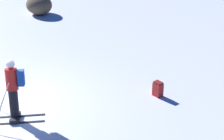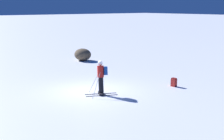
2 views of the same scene
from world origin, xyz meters
TOP-DOWN VIEW (x-y plane):
  - ground_plane at (0.00, 0.00)m, footprint 300.00×300.00m
  - skier at (0.75, 0.10)m, footprint 1.40×1.69m
  - spare_backpack at (2.07, 4.32)m, footprint 0.32×0.24m
  - exposed_boulder_0 at (-8.59, 5.00)m, footprint 1.58×1.35m

SIDE VIEW (x-z plane):
  - ground_plane at x=0.00m, z-range 0.00..0.00m
  - spare_backpack at x=2.07m, z-range -0.01..0.49m
  - exposed_boulder_0 at x=-8.59m, z-range 0.00..1.03m
  - skier at x=0.75m, z-range 0.09..1.89m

